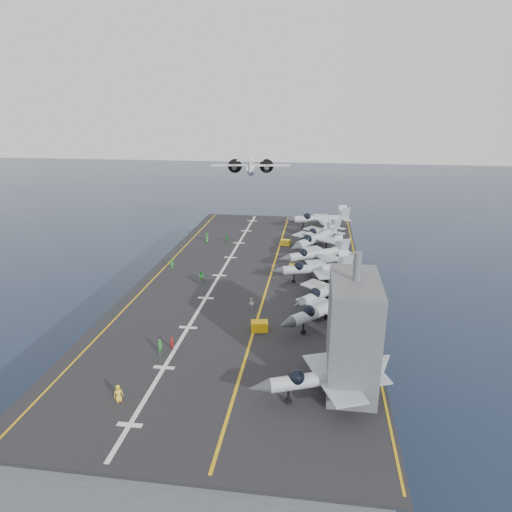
# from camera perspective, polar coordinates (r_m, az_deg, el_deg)

# --- Properties ---
(ground) EXTENTS (500.00, 500.00, 0.00)m
(ground) POSITION_cam_1_polar(r_m,az_deg,el_deg) (84.46, -0.38, -9.26)
(ground) COLOR #142135
(ground) RESTS_ON ground
(hull) EXTENTS (36.00, 90.00, 10.00)m
(hull) POSITION_cam_1_polar(r_m,az_deg,el_deg) (82.24, -0.39, -6.17)
(hull) COLOR #56595E
(hull) RESTS_ON ground
(flight_deck) EXTENTS (38.00, 92.00, 0.40)m
(flight_deck) POSITION_cam_1_polar(r_m,az_deg,el_deg) (80.21, -0.39, -2.80)
(flight_deck) COLOR black
(flight_deck) RESTS_ON hull
(foul_line) EXTENTS (0.35, 90.00, 0.02)m
(foul_line) POSITION_cam_1_polar(r_m,az_deg,el_deg) (79.77, 1.74, -2.76)
(foul_line) COLOR gold
(foul_line) RESTS_ON flight_deck
(landing_centerline) EXTENTS (0.50, 90.00, 0.02)m
(landing_centerline) POSITION_cam_1_polar(r_m,az_deg,el_deg) (81.16, -4.59, -2.43)
(landing_centerline) COLOR silver
(landing_centerline) RESTS_ON flight_deck
(deck_edge_port) EXTENTS (0.25, 90.00, 0.02)m
(deck_edge_port) POSITION_cam_1_polar(r_m,az_deg,el_deg) (84.13, -11.94, -2.02)
(deck_edge_port) COLOR gold
(deck_edge_port) RESTS_ON flight_deck
(deck_edge_stbd) EXTENTS (0.25, 90.00, 0.02)m
(deck_edge_stbd) POSITION_cam_1_polar(r_m,az_deg,el_deg) (79.75, 12.90, -3.25)
(deck_edge_stbd) COLOR gold
(deck_edge_stbd) RESTS_ON flight_deck
(island_superstructure) EXTENTS (5.00, 10.00, 15.00)m
(island_superstructure) POSITION_cam_1_polar(r_m,az_deg,el_deg) (49.07, 12.07, -7.89)
(island_superstructure) COLOR #56595E
(island_superstructure) RESTS_ON flight_deck
(fighter_jet_0) EXTENTS (16.88, 14.17, 4.99)m
(fighter_jet_0) POSITION_cam_1_polar(r_m,az_deg,el_deg) (48.69, 8.76, -14.68)
(fighter_jet_0) COLOR gray
(fighter_jet_0) RESTS_ON flight_deck
(fighter_jet_2) EXTENTS (17.53, 17.74, 5.20)m
(fighter_jet_2) POSITION_cam_1_polar(r_m,az_deg,el_deg) (63.14, 8.70, -6.40)
(fighter_jet_2) COLOR #A1ACB3
(fighter_jet_2) RESTS_ON flight_deck
(fighter_jet_3) EXTENTS (15.88, 16.83, 4.87)m
(fighter_jet_3) POSITION_cam_1_polar(r_m,az_deg,el_deg) (69.40, 8.94, -4.19)
(fighter_jet_3) COLOR #929BA2
(fighter_jet_3) RESTS_ON flight_deck
(fighter_jet_4) EXTENTS (16.17, 12.99, 4.89)m
(fighter_jet_4) POSITION_cam_1_polar(r_m,az_deg,el_deg) (78.18, 7.59, -1.47)
(fighter_jet_4) COLOR #989EA6
(fighter_jet_4) RESTS_ON flight_deck
(fighter_jet_5) EXTENTS (17.25, 15.58, 4.99)m
(fighter_jet_5) POSITION_cam_1_polar(r_m,az_deg,el_deg) (85.76, 7.76, 0.38)
(fighter_jet_5) COLOR #A1ABB1
(fighter_jet_5) RESTS_ON flight_deck
(fighter_jet_6) EXTENTS (17.74, 19.65, 5.68)m
(fighter_jet_6) POSITION_cam_1_polar(r_m,az_deg,el_deg) (94.54, 7.60, 2.33)
(fighter_jet_6) COLOR gray
(fighter_jet_6) RESTS_ON flight_deck
(fighter_jet_7) EXTENTS (15.75, 16.64, 4.82)m
(fighter_jet_7) POSITION_cam_1_polar(r_m,az_deg,el_deg) (101.19, 8.16, 3.13)
(fighter_jet_7) COLOR #A1A9B1
(fighter_jet_7) RESTS_ON flight_deck
(fighter_jet_8) EXTENTS (17.61, 13.76, 5.43)m
(fighter_jet_8) POSITION_cam_1_polar(r_m,az_deg,el_deg) (111.39, 8.14, 4.72)
(fighter_jet_8) COLOR gray
(fighter_jet_8) RESTS_ON flight_deck
(tow_cart_a) EXTENTS (2.45, 1.82, 1.34)m
(tow_cart_a) POSITION_cam_1_polar(r_m,az_deg,el_deg) (61.75, 0.43, -8.76)
(tow_cart_a) COLOR #E9A90A
(tow_cart_a) RESTS_ON flight_deck
(tow_cart_b) EXTENTS (1.97, 1.29, 1.17)m
(tow_cart_b) POSITION_cam_1_polar(r_m,az_deg,el_deg) (83.40, 4.80, -1.43)
(tow_cart_b) COLOR gold
(tow_cart_b) RESTS_ON flight_deck
(tow_cart_c) EXTENTS (2.22, 1.70, 1.18)m
(tow_cart_c) POSITION_cam_1_polar(r_m,az_deg,el_deg) (98.22, 3.71, 1.70)
(tow_cart_c) COLOR yellow
(tow_cart_c) RESTS_ON flight_deck
(crew_0) EXTENTS (1.36, 1.29, 1.89)m
(crew_0) POSITION_cam_1_polar(r_m,az_deg,el_deg) (50.49, -16.82, -16.12)
(crew_0) COLOR yellow
(crew_0) RESTS_ON flight_deck
(crew_1) EXTENTS (1.25, 1.15, 1.73)m
(crew_1) POSITION_cam_1_polar(r_m,az_deg,el_deg) (58.18, -10.47, -10.72)
(crew_1) COLOR #B21919
(crew_1) RESTS_ON flight_deck
(crew_2) EXTENTS (1.15, 0.79, 1.88)m
(crew_2) POSITION_cam_1_polar(r_m,az_deg,el_deg) (78.55, -6.82, -2.52)
(crew_2) COLOR #1F8B2E
(crew_2) RESTS_ON flight_deck
(crew_3) EXTENTS (1.07, 0.77, 1.66)m
(crew_3) POSITION_cam_1_polar(r_m,az_deg,el_deg) (85.69, -10.46, -0.96)
(crew_3) COLOR #24902E
(crew_3) RESTS_ON flight_deck
(crew_4) EXTENTS (1.18, 1.32, 1.83)m
(crew_4) POSITION_cam_1_polar(r_m,az_deg,el_deg) (100.08, -3.65, 2.22)
(crew_4) COLOR #268C33
(crew_4) RESTS_ON flight_deck
(crew_5) EXTENTS (0.96, 1.26, 1.90)m
(crew_5) POSITION_cam_1_polar(r_m,az_deg,el_deg) (100.84, -6.15, 2.30)
(crew_5) COLOR #268C33
(crew_5) RESTS_ON flight_deck
(crew_6) EXTENTS (1.06, 1.32, 1.93)m
(crew_6) POSITION_cam_1_polar(r_m,az_deg,el_deg) (57.61, -11.87, -11.02)
(crew_6) COLOR #298732
(crew_6) RESTS_ON flight_deck
(crew_7) EXTENTS (1.10, 1.22, 1.69)m
(crew_7) POSITION_cam_1_polar(r_m,az_deg,el_deg) (67.79, -0.56, -5.99)
(crew_7) COLOR silver
(crew_7) RESTS_ON flight_deck
(transport_plane) EXTENTS (23.38, 17.45, 5.12)m
(transport_plane) POSITION_cam_1_polar(r_m,az_deg,el_deg) (127.70, -0.68, 10.70)
(transport_plane) COLOR silver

